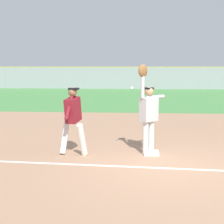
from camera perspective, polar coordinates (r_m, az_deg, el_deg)
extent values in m
plane|color=tan|center=(8.01, 8.70, -8.85)|extent=(76.10, 76.10, 0.00)
cube|color=#4C8C47|center=(24.90, 5.75, 2.44)|extent=(53.85, 16.62, 0.01)
cube|color=white|center=(9.04, 6.41, -6.62)|extent=(0.39, 0.39, 0.08)
cylinder|color=silver|center=(9.09, 6.39, -4.05)|extent=(0.21, 0.21, 0.85)
cylinder|color=silver|center=(8.95, 5.49, -4.22)|extent=(0.21, 0.21, 0.85)
cube|color=#B7B7B7|center=(8.90, 6.01, 0.44)|extent=(0.50, 0.49, 0.60)
sphere|color=tan|center=(8.85, 6.05, 3.36)|extent=(0.33, 0.33, 0.23)
cube|color=black|center=(8.87, 5.91, 3.85)|extent=(0.30, 0.30, 0.05)
cylinder|color=#B7B7B7|center=(8.69, 5.03, 4.32)|extent=(0.13, 0.13, 0.62)
cylinder|color=#B7B7B7|center=(9.02, 7.03, 2.44)|extent=(0.51, 0.49, 0.09)
ellipsoid|color=brown|center=(8.68, 5.06, 6.69)|extent=(0.30, 0.29, 0.32)
cylinder|color=white|center=(8.71, -4.88, -4.55)|extent=(0.26, 0.46, 0.85)
cylinder|color=white|center=(9.09, -7.70, -4.07)|extent=(0.26, 0.46, 0.85)
cube|color=maroon|center=(8.77, -6.39, 0.33)|extent=(0.39, 0.57, 0.66)
sphere|color=#8C6647|center=(8.73, -6.44, 3.29)|extent=(0.28, 0.28, 0.23)
cube|color=black|center=(8.71, -6.26, 3.78)|extent=(0.26, 0.25, 0.05)
cylinder|color=maroon|center=(8.96, -5.79, 1.02)|extent=(0.19, 0.41, 0.58)
cylinder|color=maroon|center=(8.57, -7.04, 0.70)|extent=(0.19, 0.41, 0.58)
sphere|color=white|center=(8.90, 3.25, 3.92)|extent=(0.07, 0.07, 0.07)
cube|color=#93999E|center=(33.12, 5.43, 5.49)|extent=(53.85, 0.06, 2.02)
cylinder|color=yellow|center=(33.10, 5.45, 7.28)|extent=(53.85, 0.06, 0.06)
cylinder|color=gray|center=(35.52, -16.94, 5.33)|extent=(0.08, 0.08, 2.02)
cylinder|color=gray|center=(33.12, 5.43, 5.49)|extent=(0.08, 0.08, 2.02)
cube|color=tan|center=(37.70, -14.20, 4.89)|extent=(4.58, 2.36, 0.55)
cube|color=#2D333D|center=(37.69, -14.22, 5.61)|extent=(2.38, 1.98, 0.40)
cylinder|color=black|center=(38.37, -11.76, 4.60)|extent=(0.62, 0.28, 0.60)
cylinder|color=black|center=(36.50, -12.27, 4.43)|extent=(0.62, 0.28, 0.60)
cylinder|color=black|center=(38.97, -15.98, 4.51)|extent=(0.62, 0.28, 0.60)
cylinder|color=black|center=(37.13, -16.69, 4.34)|extent=(0.62, 0.28, 0.60)
cube|color=#B21E1E|center=(35.95, -5.59, 4.96)|extent=(4.50, 2.13, 0.55)
cube|color=#2D333D|center=(35.93, -5.60, 5.72)|extent=(2.29, 1.86, 0.40)
cylinder|color=black|center=(36.60, -3.03, 4.60)|extent=(0.61, 0.25, 0.60)
cylinder|color=black|center=(34.73, -3.60, 4.43)|extent=(0.61, 0.25, 0.60)
cylinder|color=black|center=(37.23, -7.44, 4.60)|extent=(0.61, 0.25, 0.60)
cylinder|color=black|center=(35.40, -8.23, 4.43)|extent=(0.61, 0.25, 0.60)
cube|color=white|center=(36.16, 3.75, 5.00)|extent=(4.43, 1.96, 0.55)
cube|color=#2D333D|center=(36.14, 3.76, 5.75)|extent=(2.23, 1.78, 0.40)
cylinder|color=black|center=(37.16, 5.99, 4.62)|extent=(0.60, 0.23, 0.60)
cylinder|color=black|center=(35.26, 6.12, 4.45)|extent=(0.60, 0.23, 0.60)
cylinder|color=black|center=(37.14, 1.50, 4.66)|extent=(0.60, 0.23, 0.60)
cylinder|color=black|center=(35.25, 1.39, 4.49)|extent=(0.60, 0.23, 0.60)
cube|color=#23389E|center=(36.40, 12.18, 4.86)|extent=(4.43, 1.97, 0.55)
cube|color=#2D333D|center=(36.38, 12.20, 5.61)|extent=(2.23, 1.78, 0.40)
cylinder|color=black|center=(37.55, 14.20, 4.46)|extent=(0.60, 0.23, 0.60)
cylinder|color=black|center=(35.68, 14.67, 4.29)|extent=(0.60, 0.23, 0.60)
cylinder|color=black|center=(37.21, 9.77, 4.55)|extent=(0.60, 0.23, 0.60)
cylinder|color=black|center=(35.32, 10.01, 4.39)|extent=(0.60, 0.23, 0.60)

